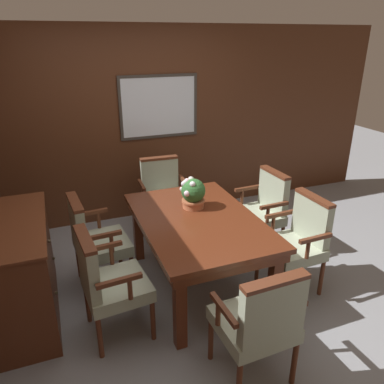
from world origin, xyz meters
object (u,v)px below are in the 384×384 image
chair_head_far (163,193)px  chair_left_far (94,238)px  chair_right_far (262,208)px  sideboard_cabinet (21,271)px  dining_table (198,227)px  chair_left_near (107,280)px  chair_head_near (260,320)px  chair_right_near (298,238)px  potted_plant (193,193)px

chair_head_far → chair_left_far: bearing=-135.4°
chair_left_far → chair_right_far: size_ratio=1.00×
chair_left_far → sideboard_cabinet: size_ratio=0.75×
dining_table → chair_left_near: size_ratio=1.68×
chair_head_near → chair_head_far: bearing=-92.8°
dining_table → sideboard_cabinet: sideboard_cabinet is taller
chair_right_far → chair_left_far: bearing=-92.1°
chair_right_near → chair_head_near: bearing=-50.0°
chair_head_far → chair_right_near: bearing=-57.9°
chair_head_far → chair_head_near: same height
potted_plant → chair_right_far: bearing=9.0°
dining_table → sideboard_cabinet: size_ratio=1.27×
chair_right_far → potted_plant: size_ratio=3.10×
chair_left_far → sideboard_cabinet: (-0.64, -0.22, -0.07)m
chair_right_near → potted_plant: (-0.85, 0.58, 0.37)m
potted_plant → sideboard_cabinet: size_ratio=0.24×
dining_table → potted_plant: potted_plant is taller
chair_right_far → potted_plant: 0.97m
chair_head_near → chair_left_near: 1.21m
chair_right_far → sideboard_cabinet: (-2.49, -0.23, -0.07)m
chair_head_far → potted_plant: potted_plant is taller
chair_head_far → chair_right_far: same height
dining_table → chair_left_far: 0.99m
chair_right_far → chair_right_near: bearing=-5.7°
potted_plant → chair_right_near: bearing=-34.4°
chair_head_far → potted_plant: 1.03m
chair_left_near → chair_left_far: size_ratio=1.00×
chair_head_far → chair_left_near: size_ratio=1.00×
chair_head_near → sideboard_cabinet: 2.03m
chair_right_far → chair_head_near: bearing=-34.0°
chair_left_near → chair_right_near: (1.80, 0.00, 0.00)m
dining_table → chair_right_far: 1.01m
dining_table → chair_right_far: size_ratio=1.68×
chair_head_near → chair_left_near: (-0.89, 0.83, 0.00)m
dining_table → chair_left_near: (-0.91, -0.35, -0.12)m
potted_plant → chair_head_near: bearing=-92.6°
chair_right_near → potted_plant: potted_plant is taller
chair_left_far → potted_plant: potted_plant is taller
chair_head_near → chair_left_far: (-0.90, 1.53, 0.00)m
chair_head_far → chair_right_far: bearing=-39.5°
chair_right_far → chair_head_far: bearing=-134.7°
chair_head_far → chair_head_near: size_ratio=1.00×
chair_left_far → potted_plant: 1.04m
chair_left_far → sideboard_cabinet: bearing=104.0°
dining_table → sideboard_cabinet: (-1.56, 0.14, -0.19)m
chair_left_far → chair_right_far: 1.84m
chair_left_near → sideboard_cabinet: bearing=48.0°
chair_left_far → chair_right_near: (1.81, -0.71, 0.00)m
chair_left_near → chair_right_near: same height
dining_table → chair_head_far: 1.20m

